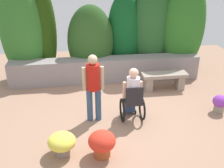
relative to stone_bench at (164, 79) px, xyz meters
name	(u,v)px	position (x,y,z in m)	size (l,w,h in m)	color
ground_plane	(116,117)	(-1.62, -1.33, -0.33)	(10.69, 10.69, 0.00)	#9D7760
stone_retaining_wall	(106,70)	(-1.62, 0.84, 0.05)	(5.83, 0.55, 0.74)	gray
hedge_backdrop	(111,31)	(-1.38, 1.44, 1.12)	(6.40, 1.13, 3.13)	#34732A
stone_bench	(164,79)	(0.00, 0.00, 0.00)	(1.32, 0.40, 0.51)	gray
person_in_wheelchair	(132,96)	(-1.26, -1.47, 0.30)	(0.53, 0.66, 1.33)	black
person_standing_companion	(93,84)	(-2.16, -1.39, 0.61)	(0.49, 0.30, 1.64)	#365273
flower_pot_purple_near	(220,103)	(0.98, -1.45, -0.08)	(0.36, 0.36, 0.46)	gray
flower_pot_terracotta_by_wall	(102,143)	(-2.11, -2.72, -0.02)	(0.54, 0.54, 0.54)	#AB4A24
flower_pot_red_accent	(62,143)	(-2.88, -2.56, -0.06)	(0.55, 0.55, 0.46)	gray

